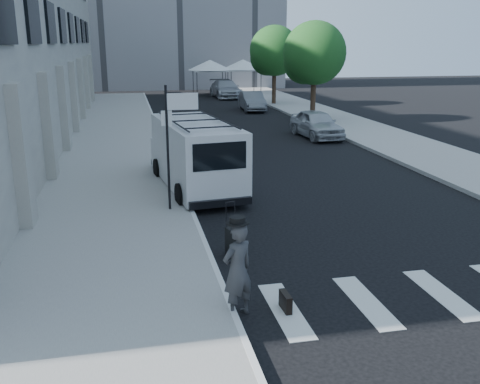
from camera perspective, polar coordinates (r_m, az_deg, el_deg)
name	(u,v)px	position (r m, az deg, el deg)	size (l,w,h in m)	color
ground	(289,247)	(12.99, 5.30, -5.88)	(120.00, 120.00, 0.00)	black
sidewalk_left	(116,138)	(27.93, -13.04, 5.64)	(4.50, 48.00, 0.15)	gray
sidewalk_right	(333,120)	(34.29, 9.94, 7.62)	(4.00, 56.00, 0.15)	gray
sign_pole	(175,122)	(14.93, -6.91, 7.46)	(1.03, 0.07, 3.50)	black
tree_near	(312,56)	(33.59, 7.70, 14.23)	(3.80, 3.83, 6.03)	black
tree_far	(273,53)	(42.18, 3.52, 14.61)	(3.80, 3.83, 6.03)	black
tent_left	(210,65)	(50.15, -3.23, 13.35)	(4.00, 4.00, 3.20)	black
tent_right	(243,65)	(51.23, 0.32, 13.42)	(4.00, 4.00, 3.20)	black
businessman	(237,270)	(9.53, -0.28, -8.36)	(0.64, 0.42, 1.76)	#363638
briefcase	(286,302)	(10.04, 4.88, -11.60)	(0.12, 0.44, 0.34)	black
suitcase	(234,242)	(12.33, -0.60, -5.38)	(0.38, 0.51, 1.25)	black
cargo_van	(195,154)	(17.85, -4.85, 4.04)	(2.67, 6.18, 2.26)	silver
parked_car_a	(316,124)	(27.93, 8.16, 7.20)	(1.67, 4.15, 1.42)	#A8ABB0
parked_car_b	(252,101)	(38.77, 1.30, 9.66)	(1.44, 4.12, 1.36)	slate
parked_car_c	(226,89)	(48.02, -1.53, 10.93)	(2.14, 5.27, 1.53)	#ADB0B5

